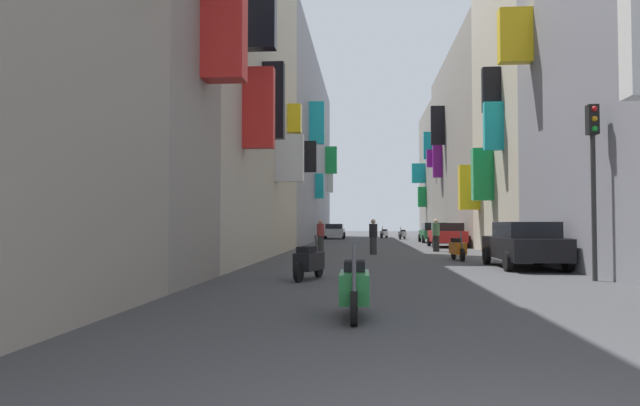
{
  "coord_description": "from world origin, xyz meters",
  "views": [
    {
      "loc": [
        -1.08,
        -3.13,
        1.44
      ],
      "look_at": [
        -3.53,
        27.65,
        2.55
      ],
      "focal_mm": 31.56,
      "sensor_mm": 36.0,
      "label": 1
    }
  ],
  "objects_px": {
    "scooter_black": "(309,261)",
    "traffic_light_near_corner": "(593,161)",
    "parked_car_black": "(524,244)",
    "pedestrian_near_right": "(436,235)",
    "parked_car_silver": "(334,231)",
    "scooter_green": "(355,287)",
    "parked_car_green": "(434,232)",
    "parked_car_red": "(447,234)",
    "scooter_white": "(384,233)",
    "scooter_orange": "(458,248)",
    "scooter_silver": "(402,234)",
    "pedestrian_crossing": "(321,236)",
    "pedestrian_near_left": "(373,237)"
  },
  "relations": [
    {
      "from": "scooter_black",
      "to": "traffic_light_near_corner",
      "type": "relative_size",
      "value": 0.42
    },
    {
      "from": "parked_car_black",
      "to": "pedestrian_near_right",
      "type": "bearing_deg",
      "value": 98.2
    },
    {
      "from": "parked_car_silver",
      "to": "pedestrian_near_right",
      "type": "height_order",
      "value": "pedestrian_near_right"
    },
    {
      "from": "traffic_light_near_corner",
      "to": "parked_car_silver",
      "type": "bearing_deg",
      "value": 102.87
    },
    {
      "from": "scooter_green",
      "to": "pedestrian_near_right",
      "type": "bearing_deg",
      "value": 79.46
    },
    {
      "from": "parked_car_green",
      "to": "parked_car_black",
      "type": "bearing_deg",
      "value": -90.0
    },
    {
      "from": "parked_car_silver",
      "to": "parked_car_red",
      "type": "relative_size",
      "value": 1.06
    },
    {
      "from": "pedestrian_near_right",
      "to": "parked_car_silver",
      "type": "bearing_deg",
      "value": 105.62
    },
    {
      "from": "scooter_white",
      "to": "scooter_black",
      "type": "xyz_separation_m",
      "value": [
        -3.29,
        -40.11,
        0.0
      ]
    },
    {
      "from": "scooter_orange",
      "to": "scooter_black",
      "type": "relative_size",
      "value": 1.01
    },
    {
      "from": "parked_car_green",
      "to": "scooter_green",
      "type": "distance_m",
      "value": 34.09
    },
    {
      "from": "scooter_orange",
      "to": "scooter_black",
      "type": "bearing_deg",
      "value": -122.37
    },
    {
      "from": "scooter_white",
      "to": "scooter_black",
      "type": "height_order",
      "value": "same"
    },
    {
      "from": "scooter_orange",
      "to": "scooter_green",
      "type": "height_order",
      "value": "same"
    },
    {
      "from": "scooter_green",
      "to": "parked_car_green",
      "type": "bearing_deg",
      "value": 81.11
    },
    {
      "from": "scooter_white",
      "to": "pedestrian_near_right",
      "type": "distance_m",
      "value": 25.55
    },
    {
      "from": "scooter_silver",
      "to": "traffic_light_near_corner",
      "type": "xyz_separation_m",
      "value": [
        2.36,
        -36.09,
        2.54
      ]
    },
    {
      "from": "parked_car_red",
      "to": "traffic_light_near_corner",
      "type": "relative_size",
      "value": 0.93
    },
    {
      "from": "scooter_black",
      "to": "parked_car_green",
      "type": "bearing_deg",
      "value": 76.89
    },
    {
      "from": "parked_car_black",
      "to": "pedestrian_near_right",
      "type": "height_order",
      "value": "pedestrian_near_right"
    },
    {
      "from": "pedestrian_near_right",
      "to": "pedestrian_crossing",
      "type": "bearing_deg",
      "value": -173.0
    },
    {
      "from": "scooter_white",
      "to": "pedestrian_near_right",
      "type": "height_order",
      "value": "pedestrian_near_right"
    },
    {
      "from": "pedestrian_near_left",
      "to": "pedestrian_crossing",
      "type": "bearing_deg",
      "value": 138.11
    },
    {
      "from": "parked_car_silver",
      "to": "parked_car_black",
      "type": "xyz_separation_m",
      "value": [
        7.89,
        -33.26,
        0.05
      ]
    },
    {
      "from": "scooter_white",
      "to": "pedestrian_near_left",
      "type": "distance_m",
      "value": 28.58
    },
    {
      "from": "scooter_orange",
      "to": "traffic_light_near_corner",
      "type": "height_order",
      "value": "traffic_light_near_corner"
    },
    {
      "from": "parked_car_silver",
      "to": "scooter_orange",
      "type": "xyz_separation_m",
      "value": [
        6.38,
        -29.61,
        -0.27
      ]
    },
    {
      "from": "scooter_silver",
      "to": "pedestrian_near_right",
      "type": "distance_m",
      "value": 21.73
    },
    {
      "from": "parked_car_silver",
      "to": "scooter_silver",
      "type": "bearing_deg",
      "value": -10.73
    },
    {
      "from": "scooter_black",
      "to": "pedestrian_near_left",
      "type": "relative_size",
      "value": 1.14
    },
    {
      "from": "scooter_orange",
      "to": "pedestrian_crossing",
      "type": "relative_size",
      "value": 1.15
    },
    {
      "from": "pedestrian_near_left",
      "to": "pedestrian_near_right",
      "type": "relative_size",
      "value": 0.99
    },
    {
      "from": "parked_car_red",
      "to": "scooter_black",
      "type": "bearing_deg",
      "value": -107.58
    },
    {
      "from": "parked_car_silver",
      "to": "pedestrian_near_right",
      "type": "bearing_deg",
      "value": -74.38
    },
    {
      "from": "parked_car_silver",
      "to": "pedestrian_near_left",
      "type": "xyz_separation_m",
      "value": [
        3.18,
        -25.94,
        0.07
      ]
    },
    {
      "from": "scooter_orange",
      "to": "scooter_black",
      "type": "height_order",
      "value": "same"
    },
    {
      "from": "scooter_green",
      "to": "pedestrian_crossing",
      "type": "bearing_deg",
      "value": 95.98
    },
    {
      "from": "pedestrian_crossing",
      "to": "pedestrian_near_right",
      "type": "xyz_separation_m",
      "value": [
        5.82,
        0.72,
        0.01
      ]
    },
    {
      "from": "parked_car_black",
      "to": "traffic_light_near_corner",
      "type": "bearing_deg",
      "value": -81.19
    },
    {
      "from": "parked_car_silver",
      "to": "scooter_white",
      "type": "height_order",
      "value": "parked_car_silver"
    },
    {
      "from": "scooter_black",
      "to": "pedestrian_near_right",
      "type": "height_order",
      "value": "pedestrian_near_right"
    },
    {
      "from": "pedestrian_crossing",
      "to": "scooter_orange",
      "type": "bearing_deg",
      "value": -45.93
    },
    {
      "from": "pedestrian_crossing",
      "to": "parked_car_silver",
      "type": "bearing_deg",
      "value": 91.4
    },
    {
      "from": "scooter_black",
      "to": "scooter_silver",
      "type": "bearing_deg",
      "value": 82.5
    },
    {
      "from": "scooter_orange",
      "to": "pedestrian_near_right",
      "type": "height_order",
      "value": "pedestrian_near_right"
    },
    {
      "from": "parked_car_green",
      "to": "pedestrian_crossing",
      "type": "bearing_deg",
      "value": -117.39
    },
    {
      "from": "parked_car_silver",
      "to": "scooter_green",
      "type": "distance_m",
      "value": 43.25
    },
    {
      "from": "traffic_light_near_corner",
      "to": "scooter_white",
      "type": "bearing_deg",
      "value": 95.53
    },
    {
      "from": "parked_car_green",
      "to": "parked_car_red",
      "type": "height_order",
      "value": "parked_car_green"
    },
    {
      "from": "scooter_white",
      "to": "scooter_green",
      "type": "xyz_separation_m",
      "value": [
        -2.03,
        -45.76,
        0.0
      ]
    }
  ]
}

